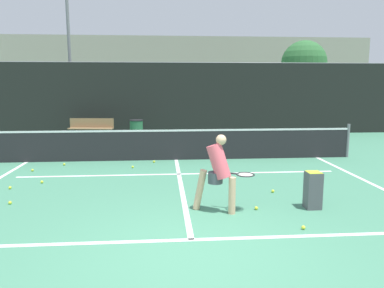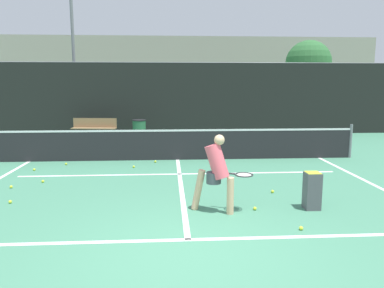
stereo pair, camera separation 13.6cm
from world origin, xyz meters
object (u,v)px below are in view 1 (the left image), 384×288
Objects in this scene: parked_car at (83,115)px; ball_hopper at (313,189)px; trash_bin at (136,129)px; player_practicing at (218,170)px; courtside_bench at (91,127)px.

ball_hopper is at bearing -63.71° from parked_car.
trash_bin is 0.18× the size of parked_car.
player_practicing is 1.80× the size of trash_bin.
player_practicing reaches higher than ball_hopper.
player_practicing is at bearing -59.90° from courtside_bench.
player_practicing reaches higher than trash_bin.
trash_bin is (-2.11, 9.43, -0.38)m from player_practicing.
courtside_bench is 0.43× the size of parked_car.
ball_hopper is 11.22m from courtside_bench.
player_practicing is 10.44m from courtside_bench.
courtside_bench is (-5.86, 9.56, 0.11)m from ball_hopper.
courtside_bench is 1.94m from trash_bin.
player_practicing is at bearing -69.81° from parked_car.
ball_hopper is (1.82, 0.06, -0.42)m from player_practicing.
ball_hopper is at bearing 26.92° from player_practicing.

